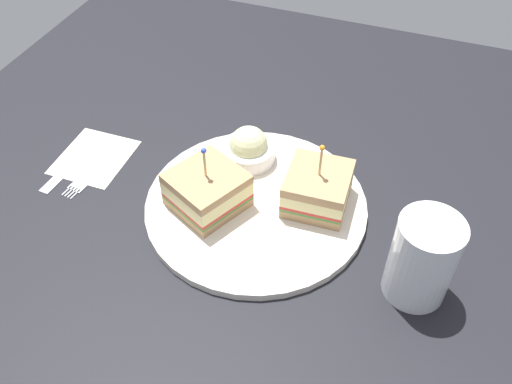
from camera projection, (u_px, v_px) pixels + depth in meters
The scene contains 9 objects.
ground_plane at pixel (256, 213), 75.23cm from camera, with size 107.90×107.90×2.00cm, color black.
plate at pixel (256, 205), 74.12cm from camera, with size 29.54×29.54×1.10cm, color silver.
sandwich_half_front at pixel (207, 190), 71.67cm from camera, with size 11.42×11.50×9.74cm.
sandwich_half_back at pixel (318, 189), 71.90cm from camera, with size 8.43×8.76×9.97cm.
coleslaw_bowl at pixel (249, 149), 78.34cm from camera, with size 7.52×7.52×5.41cm.
drink_glass at pixel (421, 262), 61.91cm from camera, with size 7.35×7.35×11.20cm.
napkin at pixel (94, 157), 81.62cm from camera, with size 10.94×9.85×0.15cm, color beige.
fork at pixel (88, 177), 78.56cm from camera, with size 2.76×11.70×0.35cm.
knife at pixel (69, 167), 79.98cm from camera, with size 2.06×12.91×0.35cm.
Camera 1 is at (17.71, -47.49, 54.67)cm, focal length 38.85 mm.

